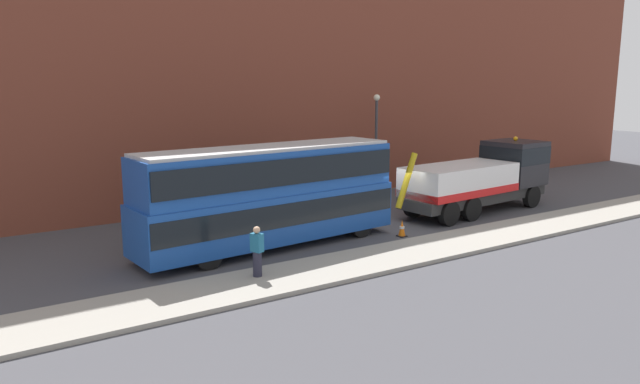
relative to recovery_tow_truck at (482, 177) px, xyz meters
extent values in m
plane|color=#424247|center=(-5.87, 0.32, -1.76)|extent=(120.00, 120.00, 0.00)
cube|color=gray|center=(-5.87, -3.88, -1.68)|extent=(60.00, 2.80, 0.15)
cube|color=brown|center=(-5.87, 8.11, 6.24)|extent=(60.00, 1.20, 16.00)
cube|color=#2D2D2D|center=(-0.48, -0.04, -0.90)|extent=(9.15, 2.93, 0.55)
cube|color=black|center=(2.71, 0.22, 0.52)|extent=(2.80, 2.80, 2.30)
cube|color=black|center=(2.71, 0.22, 0.97)|extent=(2.83, 2.83, 0.90)
cube|color=silver|center=(-1.78, -0.14, 0.07)|extent=(6.29, 3.09, 1.40)
cube|color=red|center=(-1.78, -0.14, -0.45)|extent=(6.30, 3.14, 0.36)
cylinder|color=#B79914|center=(-5.47, -0.45, 0.37)|extent=(1.25, 0.38, 2.52)
sphere|color=orange|center=(2.71, 0.22, 1.79)|extent=(0.24, 0.24, 0.24)
cylinder|color=black|center=(2.72, 1.34, -1.18)|extent=(1.18, 0.43, 1.16)
cylinder|color=black|center=(2.90, -0.88, -1.18)|extent=(1.18, 0.43, 1.16)
cylinder|color=black|center=(-2.26, 0.93, -1.18)|extent=(1.18, 0.43, 1.16)
cylinder|color=black|center=(-2.08, -1.28, -1.18)|extent=(1.18, 0.43, 1.16)
cylinder|color=black|center=(-3.86, 0.80, -1.18)|extent=(1.18, 0.43, 1.16)
cylinder|color=black|center=(-3.68, -1.41, -1.18)|extent=(1.18, 0.43, 1.16)
cube|color=#19479E|center=(-12.26, -0.04, -0.47)|extent=(11.17, 3.38, 1.90)
cube|color=#19479E|center=(-12.26, -0.04, 1.33)|extent=(10.94, 3.27, 1.70)
cube|color=black|center=(-12.26, -0.04, -0.22)|extent=(11.06, 3.43, 0.90)
cube|color=black|center=(-12.26, -0.04, 1.43)|extent=(10.84, 3.41, 1.00)
cube|color=#B2B2B2|center=(-12.26, -0.04, 2.24)|extent=(10.71, 3.15, 0.12)
cube|color=yellow|center=(-6.76, 0.41, 0.78)|extent=(0.18, 1.50, 0.44)
cylinder|color=black|center=(-8.46, 1.35, -1.24)|extent=(1.06, 0.38, 1.04)
cylinder|color=black|center=(-8.29, -0.80, -1.24)|extent=(1.06, 0.38, 1.04)
cylinder|color=black|center=(-15.64, 0.77, -1.24)|extent=(1.06, 0.38, 1.04)
cylinder|color=black|center=(-15.46, -1.38, -1.24)|extent=(1.06, 0.38, 1.04)
cylinder|color=#232333|center=(-14.56, -3.40, -1.18)|extent=(0.39, 0.39, 0.85)
cube|color=#1E6084|center=(-14.56, -3.40, -0.45)|extent=(0.39, 0.47, 0.62)
sphere|color=tan|center=(-14.56, -3.40, -0.02)|extent=(0.24, 0.24, 0.24)
cone|color=orange|center=(-6.76, -1.69, -1.40)|extent=(0.32, 0.32, 0.72)
cylinder|color=white|center=(-6.76, -1.69, -1.36)|extent=(0.21, 0.21, 0.10)
cube|color=black|center=(-6.76, -1.69, -1.74)|extent=(0.36, 0.36, 0.04)
cylinder|color=#38383D|center=(-2.19, 5.91, 0.99)|extent=(0.16, 0.16, 5.50)
sphere|color=#EAE5C6|center=(-2.19, 5.91, 3.89)|extent=(0.36, 0.36, 0.36)
camera|label=1|loc=(-23.13, -20.33, 4.79)|focal=33.18mm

